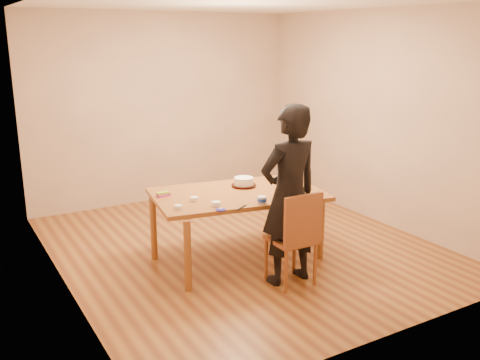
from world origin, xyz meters
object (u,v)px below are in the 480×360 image
dining_table (238,194)px  dining_chair (291,239)px  cake_plate (244,186)px  person (289,196)px  cake (244,182)px

dining_table → dining_chair: bearing=-69.5°
dining_table → cake_plate: (0.17, 0.17, 0.03)m
cake_plate → person: size_ratio=0.15×
dining_table → person: size_ratio=1.00×
dining_chair → person: size_ratio=0.23×
dining_chair → cake_plate: size_ratio=1.47×
dining_chair → cake_plate: cake_plate is taller
dining_chair → cake: bearing=89.1°
dining_table → cake_plate: bearing=53.1°
dining_table → cake: cake is taller
dining_table → dining_chair: dining_table is taller
cake_plate → person: (-0.02, -0.90, 0.12)m
dining_chair → cake: (0.02, 0.94, 0.36)m
cake_plate → cake: 0.05m
person → dining_chair: bearing=88.3°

